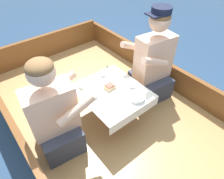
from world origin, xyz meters
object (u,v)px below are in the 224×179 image
at_px(person_port, 54,116).
at_px(person_starboard, 153,63).
at_px(coffee_cup_port, 103,73).
at_px(coffee_cup_starboard, 132,84).
at_px(sandwich, 109,87).

bearing_deg(person_port, person_starboard, 6.31).
bearing_deg(person_starboard, coffee_cup_port, -16.96).
bearing_deg(person_starboard, coffee_cup_starboard, 20.91).
xyz_separation_m(person_port, person_starboard, (1.21, -0.02, 0.04)).
relative_size(coffee_cup_port, coffee_cup_starboard, 0.98).
xyz_separation_m(person_starboard, coffee_cup_port, (-0.52, 0.24, -0.04)).
height_order(person_port, sandwich, person_port).
distance_m(sandwich, coffee_cup_starboard, 0.23).
height_order(sandwich, coffee_cup_starboard, sandwich).
bearing_deg(sandwich, coffee_cup_starboard, -28.13).
distance_m(person_starboard, coffee_cup_starboard, 0.42).
relative_size(person_starboard, coffee_cup_starboard, 11.40).
relative_size(sandwich, coffee_cup_port, 1.08).
height_order(person_port, coffee_cup_port, person_port).
relative_size(person_port, sandwich, 9.75).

